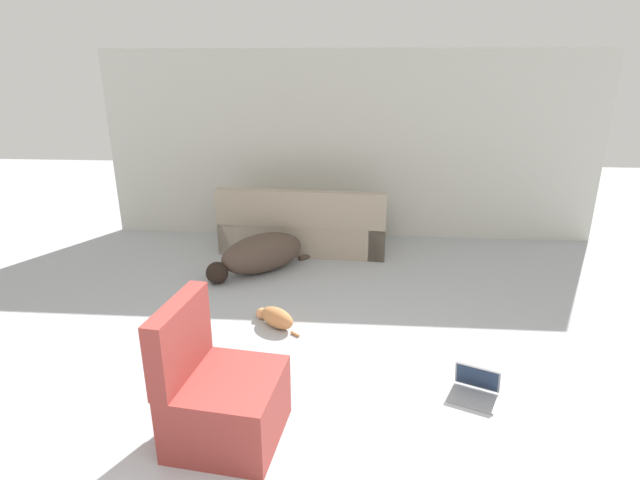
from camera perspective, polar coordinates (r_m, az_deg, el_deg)
wall_back at (r=6.63m, az=3.39°, el=10.56°), size 6.42×0.06×2.42m
couch at (r=6.31m, az=-1.81°, el=1.29°), size 2.09×0.93×0.82m
dog at (r=5.65m, az=-6.88°, el=-1.62°), size 1.18×1.07×0.43m
cat at (r=4.54m, az=-5.08°, el=-8.80°), size 0.46×0.40×0.17m
laptop_open at (r=3.85m, az=17.32°, el=-15.68°), size 0.39×0.37×0.21m
side_chair at (r=3.28m, az=-11.40°, el=-17.07°), size 0.73×0.71×0.91m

